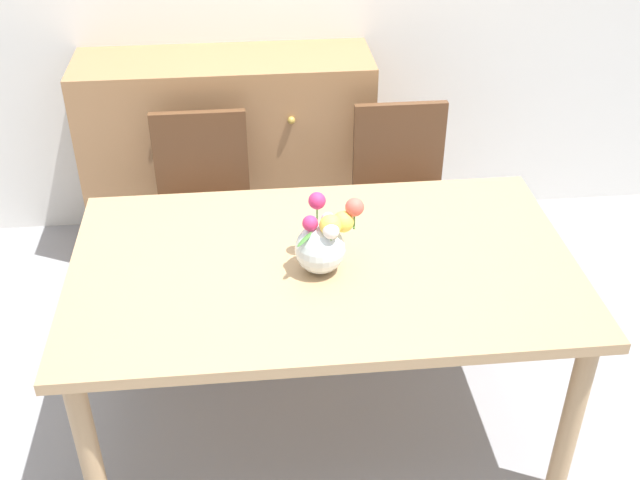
# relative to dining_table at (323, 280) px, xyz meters

# --- Properties ---
(ground_plane) EXTENTS (12.00, 12.00, 0.00)m
(ground_plane) POSITION_rel_dining_table_xyz_m (0.00, 0.00, -0.67)
(ground_plane) COLOR #939399
(dining_table) EXTENTS (1.73, 1.04, 0.75)m
(dining_table) POSITION_rel_dining_table_xyz_m (0.00, 0.00, 0.00)
(dining_table) COLOR tan
(dining_table) RESTS_ON ground_plane
(chair_left) EXTENTS (0.42, 0.42, 0.90)m
(chair_left) POSITION_rel_dining_table_xyz_m (-0.45, 0.86, -0.15)
(chair_left) COLOR brown
(chair_left) RESTS_ON ground_plane
(chair_right) EXTENTS (0.42, 0.42, 0.90)m
(chair_right) POSITION_rel_dining_table_xyz_m (0.45, 0.86, -0.15)
(chair_right) COLOR brown
(chair_right) RESTS_ON ground_plane
(dresser) EXTENTS (1.40, 0.47, 1.00)m
(dresser) POSITION_rel_dining_table_xyz_m (-0.33, 1.33, -0.17)
(dresser) COLOR #9E7047
(dresser) RESTS_ON ground_plane
(flower_vase) EXTENTS (0.23, 0.20, 0.26)m
(flower_vase) POSITION_rel_dining_table_xyz_m (-0.01, -0.05, 0.19)
(flower_vase) COLOR silver
(flower_vase) RESTS_ON dining_table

